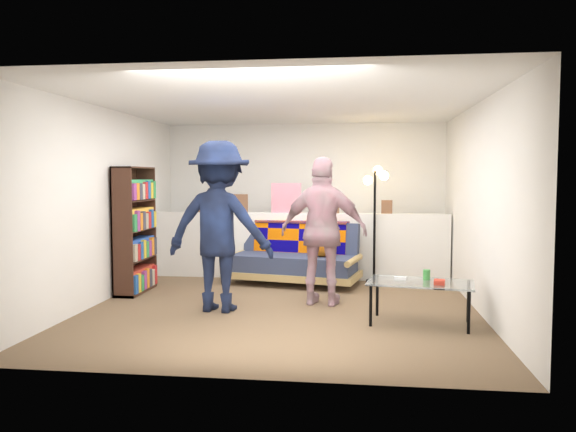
{
  "coord_description": "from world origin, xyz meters",
  "views": [
    {
      "loc": [
        0.88,
        -6.61,
        1.54
      ],
      "look_at": [
        0.0,
        0.4,
        1.05
      ],
      "focal_mm": 35.0,
      "sensor_mm": 36.0,
      "label": 1
    }
  ],
  "objects_px": {
    "futon_sofa": "(296,258)",
    "coffee_table": "(421,284)",
    "floor_lamp": "(376,200)",
    "bookshelf": "(135,234)",
    "person_right": "(324,231)",
    "person_left": "(219,226)"
  },
  "relations": [
    {
      "from": "futon_sofa",
      "to": "coffee_table",
      "type": "bearing_deg",
      "value": -53.3
    },
    {
      "from": "coffee_table",
      "to": "floor_lamp",
      "type": "relative_size",
      "value": 0.68
    },
    {
      "from": "floor_lamp",
      "to": "bookshelf",
      "type": "bearing_deg",
      "value": -160.4
    },
    {
      "from": "person_right",
      "to": "floor_lamp",
      "type": "bearing_deg",
      "value": -104.64
    },
    {
      "from": "person_right",
      "to": "futon_sofa",
      "type": "bearing_deg",
      "value": -61.82
    },
    {
      "from": "person_left",
      "to": "floor_lamp",
      "type": "bearing_deg",
      "value": -125.82
    },
    {
      "from": "coffee_table",
      "to": "person_right",
      "type": "height_order",
      "value": "person_right"
    },
    {
      "from": "person_left",
      "to": "person_right",
      "type": "height_order",
      "value": "person_left"
    },
    {
      "from": "futon_sofa",
      "to": "person_right",
      "type": "distance_m",
      "value": 1.47
    },
    {
      "from": "bookshelf",
      "to": "person_right",
      "type": "height_order",
      "value": "person_right"
    },
    {
      "from": "floor_lamp",
      "to": "futon_sofa",
      "type": "bearing_deg",
      "value": -165.79
    },
    {
      "from": "bookshelf",
      "to": "coffee_table",
      "type": "distance_m",
      "value": 3.84
    },
    {
      "from": "bookshelf",
      "to": "person_left",
      "type": "xyz_separation_m",
      "value": [
        1.38,
        -0.87,
        0.2
      ]
    },
    {
      "from": "bookshelf",
      "to": "futon_sofa",
      "type": "bearing_deg",
      "value": 22.41
    },
    {
      "from": "futon_sofa",
      "to": "floor_lamp",
      "type": "distance_m",
      "value": 1.44
    },
    {
      "from": "floor_lamp",
      "to": "person_left",
      "type": "bearing_deg",
      "value": -132.38
    },
    {
      "from": "bookshelf",
      "to": "floor_lamp",
      "type": "relative_size",
      "value": 0.98
    },
    {
      "from": "coffee_table",
      "to": "person_left",
      "type": "bearing_deg",
      "value": 171.29
    },
    {
      "from": "floor_lamp",
      "to": "person_right",
      "type": "relative_size",
      "value": 0.95
    },
    {
      "from": "bookshelf",
      "to": "person_right",
      "type": "distance_m",
      "value": 2.59
    },
    {
      "from": "coffee_table",
      "to": "person_right",
      "type": "distance_m",
      "value": 1.41
    },
    {
      "from": "floor_lamp",
      "to": "person_left",
      "type": "xyz_separation_m",
      "value": [
        -1.84,
        -2.01,
        -0.23
      ]
    }
  ]
}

